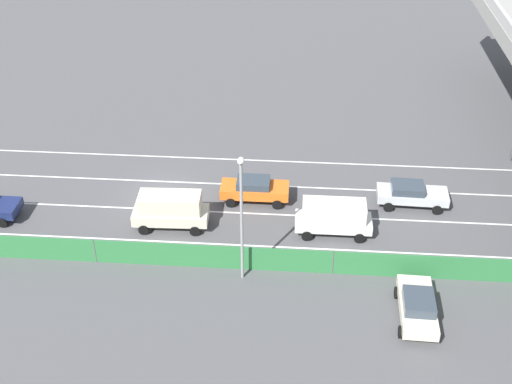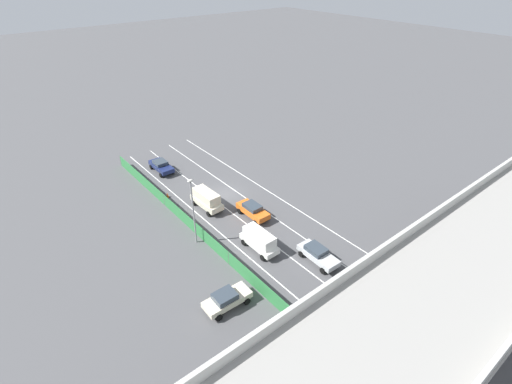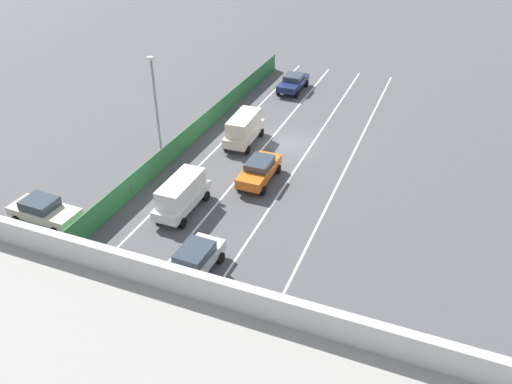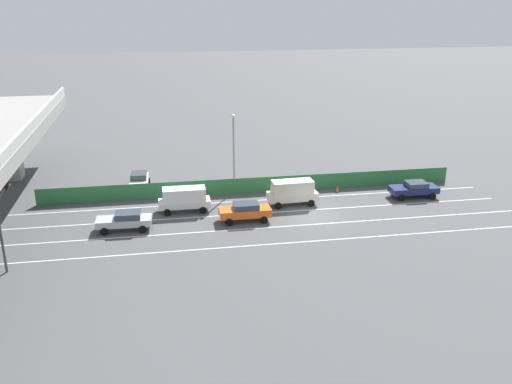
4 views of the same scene
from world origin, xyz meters
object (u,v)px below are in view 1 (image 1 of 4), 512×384
(car_taxi_orange, at_px, (255,189))
(parked_sedan_cream, at_px, (417,306))
(car_van_white, at_px, (334,216))
(car_sedan_silver, at_px, (411,194))
(street_lamp, at_px, (241,209))
(traffic_cone, at_px, (76,244))
(car_van_cream, at_px, (170,209))

(car_taxi_orange, distance_m, parked_sedan_cream, 13.74)
(car_taxi_orange, bearing_deg, car_van_white, 58.03)
(car_sedan_silver, distance_m, car_van_white, 6.11)
(street_lamp, relative_size, traffic_cone, 11.91)
(car_taxi_orange, height_order, car_van_white, car_van_white)
(street_lamp, height_order, traffic_cone, street_lamp)
(car_van_cream, bearing_deg, parked_sedan_cream, 63.58)
(parked_sedan_cream, bearing_deg, car_sedan_silver, 175.06)
(car_sedan_silver, height_order, traffic_cone, car_sedan_silver)
(car_sedan_silver, bearing_deg, street_lamp, -52.09)
(car_van_white, distance_m, car_van_cream, 9.95)
(parked_sedan_cream, bearing_deg, car_van_white, -149.54)
(car_van_cream, bearing_deg, car_van_white, 90.35)
(car_van_cream, relative_size, traffic_cone, 7.17)
(car_taxi_orange, bearing_deg, street_lamp, -0.62)
(street_lamp, bearing_deg, car_sedan_silver, 127.91)
(car_van_cream, bearing_deg, car_taxi_orange, 123.10)
(street_lamp, distance_m, traffic_cone, 11.10)
(car_van_white, xyz_separation_m, traffic_cone, (2.68, -15.16, -0.94))
(parked_sedan_cream, height_order, traffic_cone, parked_sedan_cream)
(car_taxi_orange, relative_size, car_van_white, 0.96)
(car_sedan_silver, distance_m, parked_sedan_cream, 10.50)
(car_van_cream, xyz_separation_m, street_lamp, (4.47, 4.83, 3.37))
(parked_sedan_cream, relative_size, street_lamp, 0.56)
(car_taxi_orange, bearing_deg, parked_sedan_cream, 41.99)
(parked_sedan_cream, bearing_deg, traffic_cone, -102.80)
(traffic_cone, bearing_deg, car_taxi_orange, 119.91)
(car_sedan_silver, xyz_separation_m, car_van_white, (3.40, -5.06, 0.37))
(car_sedan_silver, height_order, street_lamp, street_lamp)
(car_sedan_silver, relative_size, parked_sedan_cream, 1.05)
(car_sedan_silver, bearing_deg, traffic_cone, -73.27)
(car_sedan_silver, height_order, car_taxi_orange, car_taxi_orange)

